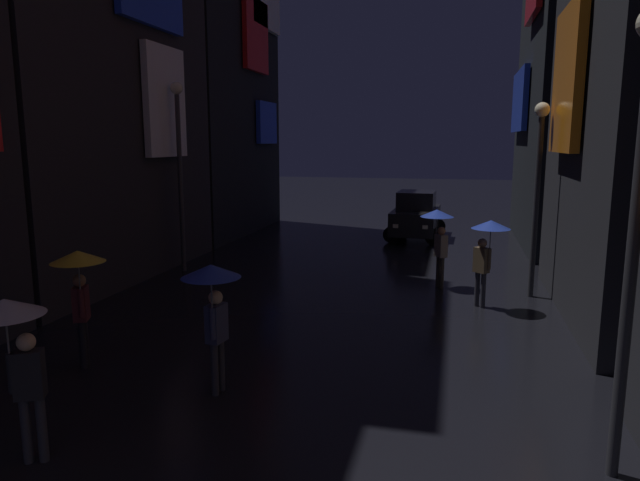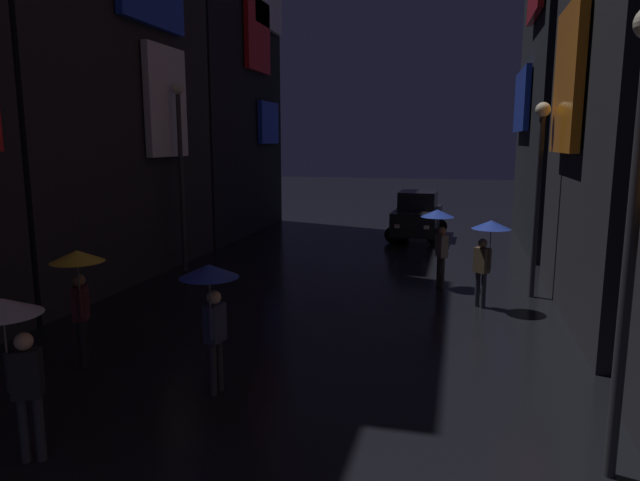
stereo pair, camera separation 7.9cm
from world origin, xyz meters
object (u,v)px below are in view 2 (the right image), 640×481
pedestrian_midstreet_centre_blue (211,293)px  streetlamp_right_near (635,196)px  pedestrian_foreground_left_yellow (78,276)px  streetlamp_left_far (180,155)px  pedestrian_near_crossing_blue (488,239)px  streetlamp_right_far (539,176)px  car_distant (418,216)px  pedestrian_midstreet_left_blue (439,226)px  pedestrian_far_right_clear (11,334)px

pedestrian_midstreet_centre_blue → streetlamp_right_near: size_ratio=0.40×
pedestrian_foreground_left_yellow → streetlamp_left_far: (-1.86, 7.42, 1.84)m
pedestrian_midstreet_centre_blue → streetlamp_left_far: (-4.53, 7.90, 1.84)m
streetlamp_right_near → streetlamp_left_far: bearing=138.8°
pedestrian_near_crossing_blue → streetlamp_right_far: bearing=47.9°
pedestrian_near_crossing_blue → car_distant: (-2.33, 9.66, -0.74)m
pedestrian_foreground_left_yellow → streetlamp_right_near: bearing=-9.4°
pedestrian_midstreet_left_blue → pedestrian_near_crossing_blue: 2.15m
streetlamp_right_far → pedestrian_foreground_left_yellow: bearing=-140.2°
pedestrian_midstreet_centre_blue → car_distant: size_ratio=0.51×
car_distant → streetlamp_left_far: (-6.48, -7.71, 2.58)m
pedestrian_midstreet_left_blue → streetlamp_right_near: (2.39, -8.61, 1.68)m
pedestrian_midstreet_left_blue → streetlamp_right_far: bearing=-11.2°
pedestrian_midstreet_centre_blue → pedestrian_near_crossing_blue: size_ratio=1.00×
pedestrian_far_right_clear → pedestrian_midstreet_centre_blue: same height
pedestrian_foreground_left_yellow → streetlamp_left_far: bearing=104.1°
streetlamp_right_near → pedestrian_near_crossing_blue: bearing=99.9°
pedestrian_midstreet_centre_blue → streetlamp_right_near: streetlamp_right_near is taller
pedestrian_far_right_clear → pedestrian_midstreet_centre_blue: 2.77m
car_distant → pedestrian_midstreet_left_blue: bearing=-81.8°
streetlamp_right_far → streetlamp_right_near: streetlamp_right_near is taller
pedestrian_far_right_clear → pedestrian_midstreet_left_blue: size_ratio=1.00×
pedestrian_midstreet_centre_blue → streetlamp_right_far: size_ratio=0.44×
streetlamp_right_far → pedestrian_midstreet_centre_blue: bearing=-127.0°
car_distant → streetlamp_right_near: streetlamp_right_near is taller
pedestrian_midstreet_centre_blue → pedestrian_far_right_clear: bearing=-123.1°
pedestrian_foreground_left_yellow → car_distant: bearing=73.0°
streetlamp_left_far → pedestrian_far_right_clear: bearing=-73.6°
streetlamp_right_far → streetlamp_right_near: size_ratio=0.91×
pedestrian_foreground_left_yellow → car_distant: size_ratio=0.51×
pedestrian_near_crossing_blue → streetlamp_left_far: 9.21m
pedestrian_foreground_left_yellow → pedestrian_near_crossing_blue: size_ratio=1.00×
streetlamp_left_far → streetlamp_right_near: 13.30m
pedestrian_near_crossing_blue → streetlamp_left_far: (-8.81, 1.95, 1.84)m
pedestrian_midstreet_centre_blue → pedestrian_midstreet_left_blue: bearing=68.3°
pedestrian_far_right_clear → pedestrian_midstreet_left_blue: (4.60, 10.06, 0.00)m
pedestrian_far_right_clear → streetlamp_right_near: streetlamp_right_near is taller
streetlamp_right_far → streetlamp_left_far: bearing=176.4°
pedestrian_far_right_clear → streetlamp_left_far: (-3.02, 10.22, 1.84)m
pedestrian_foreground_left_yellow → pedestrian_midstreet_left_blue: same height
pedestrian_foreground_left_yellow → pedestrian_near_crossing_blue: same height
streetlamp_left_far → pedestrian_near_crossing_blue: bearing=-12.5°
pedestrian_foreground_left_yellow → pedestrian_near_crossing_blue: 8.85m
pedestrian_foreground_left_yellow → streetlamp_right_near: (8.14, -1.35, 1.68)m
streetlamp_right_near → pedestrian_far_right_clear: bearing=-168.3°
pedestrian_midstreet_centre_blue → streetlamp_left_far: bearing=119.8°
car_distant → streetlamp_right_near: (3.52, -16.48, 2.42)m
pedestrian_foreground_left_yellow → streetlamp_left_far: streetlamp_left_far is taller
pedestrian_midstreet_left_blue → streetlamp_right_near: 9.09m
car_distant → streetlamp_left_far: size_ratio=0.75×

